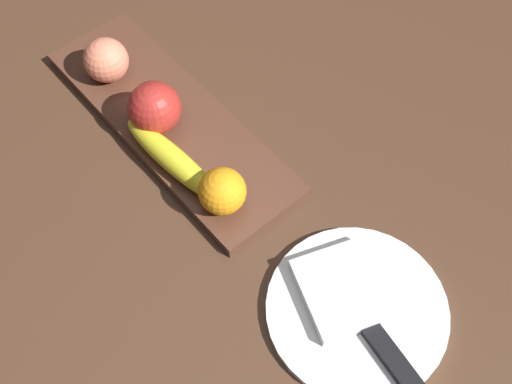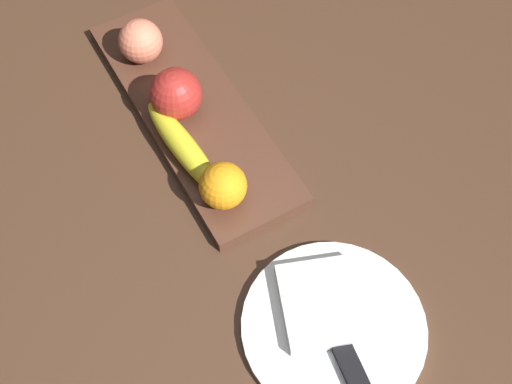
{
  "view_description": "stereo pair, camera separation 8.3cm",
  "coord_description": "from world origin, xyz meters",
  "px_view_note": "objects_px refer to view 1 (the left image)",
  "views": [
    {
      "loc": [
        -0.53,
        0.3,
        0.76
      ],
      "look_at": [
        -0.21,
        0.02,
        0.05
      ],
      "focal_mm": 44.26,
      "sensor_mm": 36.0,
      "label": 1
    },
    {
      "loc": [
        -0.58,
        0.23,
        0.76
      ],
      "look_at": [
        -0.21,
        0.02,
        0.05
      ],
      "focal_mm": 44.26,
      "sensor_mm": 36.0,
      "label": 2
    }
  ],
  "objects_px": {
    "fruit_tray": "(171,121)",
    "apple": "(155,108)",
    "banana": "(173,160)",
    "peach": "(106,60)",
    "dinner_plate": "(357,310)",
    "orange_near_apple": "(222,191)",
    "knife": "(384,348)",
    "folded_napkin": "(342,290)"
  },
  "relations": [
    {
      "from": "fruit_tray",
      "to": "apple",
      "type": "bearing_deg",
      "value": 86.08
    },
    {
      "from": "folded_napkin",
      "to": "knife",
      "type": "xyz_separation_m",
      "value": [
        -0.08,
        0.01,
        -0.0
      ]
    },
    {
      "from": "fruit_tray",
      "to": "apple",
      "type": "distance_m",
      "value": 0.05
    },
    {
      "from": "fruit_tray",
      "to": "dinner_plate",
      "type": "relative_size",
      "value": 1.97
    },
    {
      "from": "apple",
      "to": "knife",
      "type": "relative_size",
      "value": 0.42
    },
    {
      "from": "dinner_plate",
      "to": "banana",
      "type": "bearing_deg",
      "value": 8.67
    },
    {
      "from": "banana",
      "to": "folded_napkin",
      "type": "bearing_deg",
      "value": -175.43
    },
    {
      "from": "banana",
      "to": "orange_near_apple",
      "type": "bearing_deg",
      "value": -176.11
    },
    {
      "from": "fruit_tray",
      "to": "orange_near_apple",
      "type": "bearing_deg",
      "value": 168.45
    },
    {
      "from": "apple",
      "to": "folded_napkin",
      "type": "xyz_separation_m",
      "value": [
        -0.36,
        -0.02,
        -0.04
      ]
    },
    {
      "from": "orange_near_apple",
      "to": "peach",
      "type": "distance_m",
      "value": 0.29
    },
    {
      "from": "peach",
      "to": "folded_napkin",
      "type": "relative_size",
      "value": 0.6
    },
    {
      "from": "apple",
      "to": "dinner_plate",
      "type": "distance_m",
      "value": 0.39
    },
    {
      "from": "banana",
      "to": "apple",
      "type": "bearing_deg",
      "value": -24.29
    },
    {
      "from": "banana",
      "to": "folded_napkin",
      "type": "relative_size",
      "value": 1.7
    },
    {
      "from": "orange_near_apple",
      "to": "folded_napkin",
      "type": "height_order",
      "value": "orange_near_apple"
    },
    {
      "from": "fruit_tray",
      "to": "apple",
      "type": "height_order",
      "value": "apple"
    },
    {
      "from": "folded_napkin",
      "to": "knife",
      "type": "relative_size",
      "value": 0.62
    },
    {
      "from": "folded_napkin",
      "to": "peach",
      "type": "bearing_deg",
      "value": 2.49
    },
    {
      "from": "banana",
      "to": "fruit_tray",
      "type": "bearing_deg",
      "value": -37.62
    },
    {
      "from": "fruit_tray",
      "to": "orange_near_apple",
      "type": "distance_m",
      "value": 0.17
    },
    {
      "from": "fruit_tray",
      "to": "peach",
      "type": "bearing_deg",
      "value": 9.51
    },
    {
      "from": "orange_near_apple",
      "to": "peach",
      "type": "bearing_deg",
      "value": -2.49
    },
    {
      "from": "knife",
      "to": "banana",
      "type": "bearing_deg",
      "value": 14.21
    },
    {
      "from": "dinner_plate",
      "to": "knife",
      "type": "xyz_separation_m",
      "value": [
        -0.06,
        0.01,
        0.01
      ]
    },
    {
      "from": "peach",
      "to": "dinner_plate",
      "type": "distance_m",
      "value": 0.52
    },
    {
      "from": "orange_near_apple",
      "to": "dinner_plate",
      "type": "relative_size",
      "value": 0.28
    },
    {
      "from": "fruit_tray",
      "to": "orange_near_apple",
      "type": "relative_size",
      "value": 7.0
    },
    {
      "from": "peach",
      "to": "dinner_plate",
      "type": "bearing_deg",
      "value": -177.65
    },
    {
      "from": "dinner_plate",
      "to": "fruit_tray",
      "type": "bearing_deg",
      "value": 0.0
    },
    {
      "from": "fruit_tray",
      "to": "peach",
      "type": "xyz_separation_m",
      "value": [
        0.13,
        0.02,
        0.04
      ]
    },
    {
      "from": "banana",
      "to": "peach",
      "type": "height_order",
      "value": "peach"
    },
    {
      "from": "fruit_tray",
      "to": "folded_napkin",
      "type": "xyz_separation_m",
      "value": [
        -0.36,
        0.0,
        0.01
      ]
    },
    {
      "from": "apple",
      "to": "fruit_tray",
      "type": "bearing_deg",
      "value": -93.92
    },
    {
      "from": "apple",
      "to": "banana",
      "type": "distance_m",
      "value": 0.08
    },
    {
      "from": "banana",
      "to": "dinner_plate",
      "type": "xyz_separation_m",
      "value": [
        -0.31,
        -0.05,
        -0.03
      ]
    },
    {
      "from": "orange_near_apple",
      "to": "knife",
      "type": "distance_m",
      "value": 0.28
    },
    {
      "from": "dinner_plate",
      "to": "folded_napkin",
      "type": "xyz_separation_m",
      "value": [
        0.03,
        0.0,
        0.01
      ]
    },
    {
      "from": "peach",
      "to": "knife",
      "type": "xyz_separation_m",
      "value": [
        -0.57,
        -0.01,
        -0.04
      ]
    },
    {
      "from": "apple",
      "to": "folded_napkin",
      "type": "height_order",
      "value": "apple"
    },
    {
      "from": "apple",
      "to": "folded_napkin",
      "type": "bearing_deg",
      "value": -176.65
    },
    {
      "from": "fruit_tray",
      "to": "folded_napkin",
      "type": "relative_size",
      "value": 4.0
    }
  ]
}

